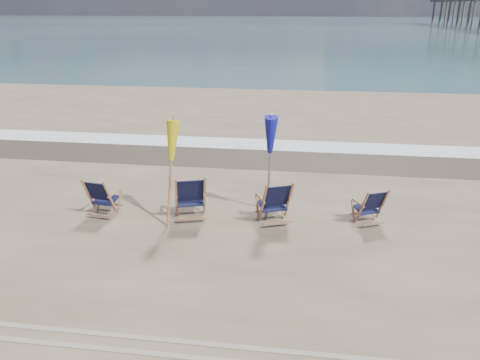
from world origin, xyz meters
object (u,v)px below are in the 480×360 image
Objects in this scene: beach_chair_0 at (110,199)px; beach_chair_2 at (289,202)px; beach_chair_3 at (382,206)px; umbrella_blue at (270,137)px; beach_chair_1 at (204,197)px; umbrella_yellow at (168,147)px.

beach_chair_2 reaches higher than beach_chair_0.
beach_chair_2 reaches higher than beach_chair_3.
umbrella_blue reaches higher than beach_chair_0.
beach_chair_1 is 1.24× the size of beach_chair_3.
beach_chair_3 is (6.07, 0.55, -0.04)m from beach_chair_0.
beach_chair_0 is 1.95m from umbrella_yellow.
umbrella_yellow is at bearing -17.37° from beach_chair_3.
beach_chair_1 is 1.43m from umbrella_yellow.
beach_chair_3 is 4.84m from umbrella_yellow.
umbrella_blue is at bearing -30.84° from beach_chair_3.
beach_chair_2 is at bearing 164.50° from beach_chair_1.
beach_chair_0 is at bearing -19.54° from beach_chair_3.
umbrella_yellow is (-4.61, -0.59, 1.33)m from beach_chair_3.
beach_chair_3 is at bearing 164.51° from beach_chair_2.
umbrella_yellow reaches higher than beach_chair_1.
beach_chair_3 is at bearing -166.84° from beach_chair_0.
beach_chair_3 is (2.04, 0.26, -0.08)m from beach_chair_2.
beach_chair_1 reaches higher than beach_chair_3.
umbrella_blue is at bearing 22.62° from umbrella_yellow.
beach_chair_3 is 0.39× the size of umbrella_yellow.
umbrella_blue reaches higher than umbrella_yellow.
beach_chair_0 is 2.15m from beach_chair_1.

